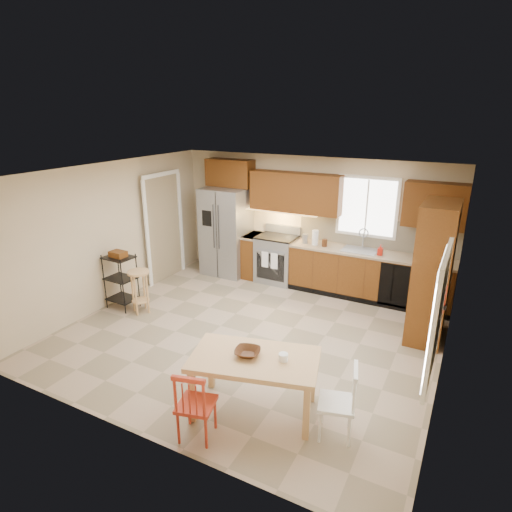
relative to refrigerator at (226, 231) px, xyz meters
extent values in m
plane|color=tan|center=(1.70, -2.12, -0.91)|extent=(5.50, 5.50, 0.00)
cube|color=silver|center=(1.70, -2.12, 1.59)|extent=(5.50, 5.00, 0.02)
cube|color=#CCB793|center=(1.70, 0.38, 0.34)|extent=(5.50, 0.02, 2.50)
cube|color=#CCB793|center=(1.70, -4.62, 0.34)|extent=(5.50, 0.02, 2.50)
cube|color=#CCB793|center=(-1.05, -2.12, 0.34)|extent=(0.02, 5.00, 2.50)
cube|color=#CCB793|center=(4.45, -2.12, 0.34)|extent=(0.02, 5.00, 2.50)
cube|color=gray|center=(0.00, 0.00, 0.00)|extent=(0.92, 0.75, 1.82)
cube|color=gray|center=(1.15, 0.06, -0.45)|extent=(0.76, 0.63, 0.92)
cube|color=brown|center=(0.60, 0.08, -0.46)|extent=(0.30, 0.60, 0.90)
cube|color=brown|center=(2.99, 0.08, -0.46)|extent=(2.92, 0.60, 0.90)
cube|color=black|center=(3.55, -0.22, -0.46)|extent=(0.60, 0.02, 0.78)
cube|color=beige|center=(2.99, 0.36, 0.27)|extent=(2.92, 0.03, 0.55)
cube|color=#602F10|center=(0.00, 0.20, 1.19)|extent=(1.00, 0.35, 0.55)
cube|color=#602F10|center=(1.45, 0.20, 0.92)|extent=(1.80, 0.35, 0.75)
cube|color=#602F10|center=(3.95, 0.20, 0.92)|extent=(1.00, 0.35, 0.75)
cube|color=white|center=(2.80, 0.35, 0.74)|extent=(1.12, 0.04, 1.12)
cube|color=gray|center=(2.80, 0.08, -0.05)|extent=(0.62, 0.46, 0.16)
cube|color=#FFBF66|center=(1.15, 0.17, 0.52)|extent=(1.60, 0.30, 0.01)
imported|color=#B1190C|center=(3.18, -0.02, 0.09)|extent=(0.09, 0.09, 0.19)
cylinder|color=white|center=(1.95, 0.03, 0.13)|extent=(0.12, 0.12, 0.28)
cylinder|color=gray|center=(1.75, 0.03, 0.08)|extent=(0.11, 0.11, 0.18)
cylinder|color=#4C2814|center=(2.15, 0.00, 0.06)|extent=(0.10, 0.10, 0.14)
cube|color=brown|center=(4.13, -0.93, 0.14)|extent=(0.50, 0.95, 2.10)
cylinder|color=#B1190C|center=(4.33, -1.98, 0.19)|extent=(0.12, 0.12, 0.36)
cube|color=white|center=(4.38, -3.27, 0.54)|extent=(0.04, 1.02, 1.32)
cube|color=#8C7A59|center=(-0.97, -0.82, 0.14)|extent=(0.04, 0.95, 2.10)
imported|color=#4C2814|center=(2.51, -3.68, -0.21)|extent=(0.35, 0.35, 0.07)
cylinder|color=white|center=(2.92, -3.59, -0.18)|extent=(0.12, 0.12, 0.11)
camera|label=1|loc=(4.54, -7.35, 2.43)|focal=30.00mm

